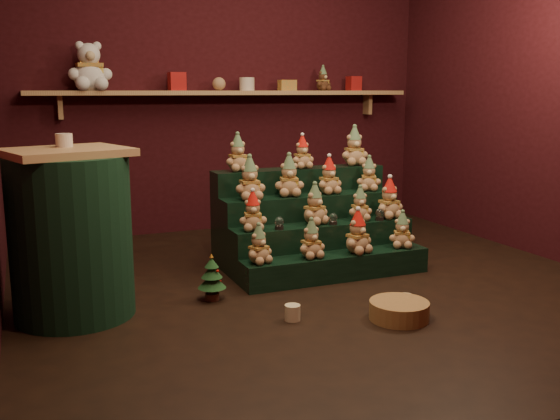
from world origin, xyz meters
name	(u,v)px	position (x,y,z in m)	size (l,w,h in m)	color
ground	(317,284)	(0.00, 0.00, 0.00)	(4.00, 4.00, 0.00)	black
back_wall	(225,82)	(0.00, 2.05, 1.40)	(4.00, 0.10, 2.80)	black
right_wall	(558,80)	(2.05, 0.00, 1.40)	(0.10, 4.00, 2.80)	black
back_shelf	(231,93)	(0.00, 1.87, 1.29)	(3.60, 0.26, 0.24)	tan
riser_tier_front	(337,267)	(0.18, 0.07, 0.09)	(1.40, 0.22, 0.18)	black
riser_tier_midfront	(323,247)	(0.18, 0.29, 0.18)	(1.40, 0.22, 0.36)	black
riser_tier_midback	(310,229)	(0.18, 0.51, 0.27)	(1.40, 0.22, 0.54)	black
riser_tier_back	(299,213)	(0.18, 0.73, 0.36)	(1.40, 0.22, 0.72)	black
teddy_0	(259,244)	(-0.41, 0.07, 0.31)	(0.19, 0.17, 0.26)	tan
teddy_1	(311,239)	(-0.02, 0.06, 0.31)	(0.19, 0.17, 0.27)	tan
teddy_2	(358,232)	(0.34, 0.05, 0.33)	(0.22, 0.20, 0.31)	tan
teddy_3	(402,230)	(0.72, 0.07, 0.31)	(0.19, 0.17, 0.27)	tan
teddy_4	(253,211)	(-0.37, 0.28, 0.50)	(0.19, 0.17, 0.27)	tan
teddy_5	(315,204)	(0.12, 0.30, 0.51)	(0.21, 0.19, 0.30)	tan
teddy_6	(360,204)	(0.49, 0.30, 0.49)	(0.18, 0.16, 0.25)	tan
teddy_7	(389,198)	(0.74, 0.28, 0.51)	(0.22, 0.20, 0.31)	tan
teddy_8	(250,178)	(-0.31, 0.49, 0.70)	(0.22, 0.20, 0.31)	tan
teddy_9	(289,175)	(0.01, 0.53, 0.70)	(0.22, 0.20, 0.31)	tan
teddy_10	(329,175)	(0.34, 0.51, 0.68)	(0.20, 0.18, 0.28)	tan
teddy_11	(369,174)	(0.70, 0.53, 0.67)	(0.19, 0.17, 0.27)	tan
teddy_12	(238,153)	(-0.32, 0.74, 0.86)	(0.20, 0.18, 0.28)	tan
teddy_13	(302,152)	(0.20, 0.71, 0.85)	(0.18, 0.16, 0.25)	tan
teddy_14	(354,146)	(0.68, 0.74, 0.88)	(0.22, 0.20, 0.31)	tan
snow_globe_a	(279,223)	(-0.19, 0.23, 0.41)	(0.07, 0.07, 0.09)	black
snow_globe_b	(333,219)	(0.23, 0.23, 0.40)	(0.06, 0.06, 0.09)	black
snow_globe_c	(380,214)	(0.63, 0.23, 0.41)	(0.07, 0.07, 0.09)	black
side_table	(71,235)	(-1.59, 0.02, 0.49)	(0.78, 0.71, 1.00)	tan
table_ornament	(64,140)	(-1.59, 0.12, 1.04)	(0.10, 0.10, 0.08)	beige
mini_christmas_tree	(212,277)	(-0.76, -0.03, 0.15)	(0.18, 0.18, 0.31)	#4A261A
mug_left	(293,313)	(-0.43, -0.56, 0.05)	(0.09, 0.09, 0.09)	beige
mug_right	(405,302)	(0.28, -0.66, 0.05)	(0.09, 0.09, 0.09)	beige
wicker_basket	(399,310)	(0.15, -0.78, 0.05)	(0.35, 0.35, 0.11)	#A27441
white_bear	(89,60)	(-1.25, 1.84, 1.57)	(0.36, 0.33, 0.51)	silver
brown_bear	(323,79)	(0.93, 1.84, 1.44)	(0.16, 0.15, 0.23)	#4C2819
gift_tin_red_a	(177,81)	(-0.51, 1.85, 1.40)	(0.14, 0.14, 0.16)	#B21C1B
gift_tin_cream	(247,84)	(0.15, 1.85, 1.38)	(0.14, 0.14, 0.12)	beige
gift_tin_red_b	(354,83)	(1.28, 1.85, 1.39)	(0.12, 0.12, 0.14)	#B21C1B
shelf_plush_ball	(219,84)	(-0.12, 1.85, 1.38)	(0.12, 0.12, 0.12)	tan
scarf_gift_box	(287,85)	(0.56, 1.85, 1.37)	(0.16, 0.10, 0.10)	orange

